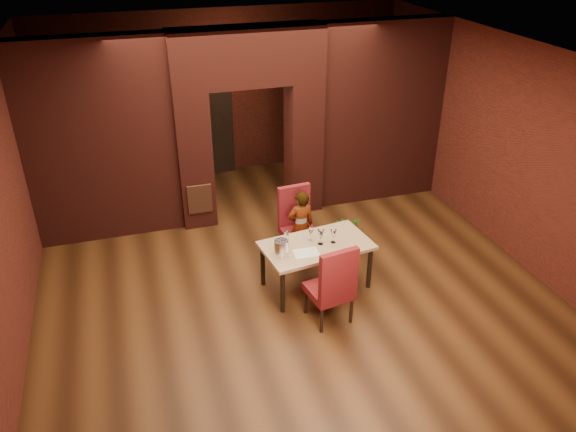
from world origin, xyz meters
name	(u,v)px	position (x,y,z in m)	size (l,w,h in m)	color
floor	(285,273)	(0.00, 0.00, 0.00)	(8.00, 8.00, 0.00)	#4B2912
ceiling	(284,55)	(0.00, 0.00, 3.20)	(7.00, 8.00, 0.04)	silver
wall_back	(225,94)	(0.00, 4.00, 1.60)	(7.00, 0.04, 3.20)	maroon
wall_front	(440,386)	(0.00, -4.00, 1.60)	(7.00, 0.04, 3.20)	maroon
wall_left	(4,211)	(-3.50, 0.00, 1.60)	(0.04, 8.00, 3.20)	maroon
wall_right	(506,146)	(3.50, 0.00, 1.60)	(0.04, 8.00, 3.20)	maroon
pillar_left	(194,159)	(-0.95, 2.00, 1.15)	(0.55, 0.55, 2.30)	maroon
pillar_right	(303,146)	(0.95, 2.00, 1.15)	(0.55, 0.55, 2.30)	maroon
lintel	(247,56)	(0.00, 2.00, 2.75)	(2.45, 0.55, 0.90)	maroon
wing_wall_left	(100,142)	(-2.36, 2.00, 1.60)	(2.27, 0.35, 3.20)	maroon
wing_wall_right	(380,113)	(2.36, 2.00, 1.60)	(2.27, 0.35, 3.20)	maroon
vent_panel	(200,199)	(-0.95, 1.71, 0.55)	(0.40, 0.03, 0.50)	#9A4B2C
rear_door	(207,124)	(-0.40, 3.94, 1.05)	(0.90, 0.08, 2.10)	black
rear_door_frame	(207,124)	(-0.40, 3.90, 1.05)	(1.02, 0.04, 2.22)	black
dining_table	(316,265)	(0.32, -0.43, 0.35)	(1.49, 0.84, 0.70)	tan
chair_far	(299,225)	(0.34, 0.38, 0.56)	(0.51, 0.51, 1.12)	maroon
chair_near	(329,282)	(0.24, -1.15, 0.57)	(0.52, 0.52, 1.15)	maroon
person_seated	(301,226)	(0.35, 0.33, 0.57)	(0.42, 0.27, 1.14)	silver
wine_glass_a	(311,235)	(0.28, -0.31, 0.79)	(0.07, 0.07, 0.18)	white
wine_glass_b	(321,237)	(0.38, -0.44, 0.81)	(0.09, 0.09, 0.23)	silver
wine_glass_c	(333,236)	(0.56, -0.46, 0.80)	(0.08, 0.08, 0.20)	white
tasting_sheet	(306,253)	(0.11, -0.61, 0.70)	(0.34, 0.25, 0.00)	silver
wine_bucket	(281,248)	(-0.23, -0.57, 0.81)	(0.19, 0.19, 0.23)	silver
water_bottle	(287,239)	(-0.10, -0.40, 0.83)	(0.06, 0.06, 0.27)	white
potted_plant	(346,229)	(1.21, 0.59, 0.23)	(0.41, 0.36, 0.46)	#27681E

